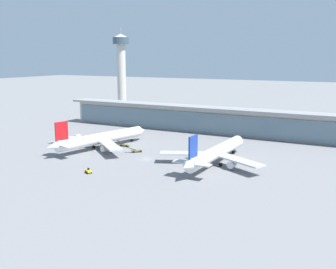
{
  "coord_description": "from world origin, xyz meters",
  "views": [
    {
      "loc": [
        83.97,
        -139.44,
        42.81
      ],
      "look_at": [
        0.0,
        20.52,
        7.15
      ],
      "focal_mm": 41.96,
      "sensor_mm": 36.0,
      "label": 1
    }
  ],
  "objects": [
    {
      "name": "airliner_left_stand",
      "position": [
        -29.21,
        6.57,
        4.89
      ],
      "size": [
        43.65,
        57.71,
        15.54
      ],
      "color": "white",
      "rests_on": "ground"
    },
    {
      "name": "service_truck_near_nose_olive",
      "position": [
        -21.87,
        16.18,
        0.81
      ],
      "size": [
        6.83,
        2.01,
        2.7
      ],
      "color": "olive",
      "rests_on": "ground"
    },
    {
      "name": "control_tower",
      "position": [
        -85.61,
        108.26,
        35.39
      ],
      "size": [
        12.0,
        12.0,
        64.73
      ],
      "color": "beige",
      "rests_on": "ground"
    },
    {
      "name": "airliner_centre_stand",
      "position": [
        29.43,
        5.77,
        4.89
      ],
      "size": [
        44.89,
        58.34,
        15.54
      ],
      "color": "white",
      "rests_on": "ground"
    },
    {
      "name": "service_truck_mid_apron_yellow",
      "position": [
        -8.46,
        -27.84,
        0.87
      ],
      "size": [
        3.33,
        2.91,
        2.05
      ],
      "color": "yellow",
      "rests_on": "ground"
    },
    {
      "name": "ground_plane",
      "position": [
        0.0,
        0.0,
        0.0
      ],
      "size": [
        1200.0,
        1200.0,
        0.0
      ],
      "primitive_type": "plane",
      "color": "slate"
    },
    {
      "name": "service_truck_by_tail_olive",
      "position": [
        -10.23,
        8.6,
        0.81
      ],
      "size": [
        5.68,
        5.85,
        2.7
      ],
      "color": "olive",
      "rests_on": "ground"
    },
    {
      "name": "service_truck_under_wing_grey",
      "position": [
        -50.72,
        16.07,
        1.69
      ],
      "size": [
        7.27,
        6.13,
        3.1
      ],
      "color": "gray",
      "rests_on": "ground"
    },
    {
      "name": "terminal_building",
      "position": [
        0.0,
        68.21,
        7.87
      ],
      "size": [
        183.6,
        12.8,
        15.2
      ],
      "color": "beige",
      "rests_on": "ground"
    },
    {
      "name": "service_truck_on_taxiway_red",
      "position": [
        18.82,
        11.9,
        1.71
      ],
      "size": [
        7.96,
        7.34,
        2.95
      ],
      "color": "#B21E1E",
      "rests_on": "ground"
    }
  ]
}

